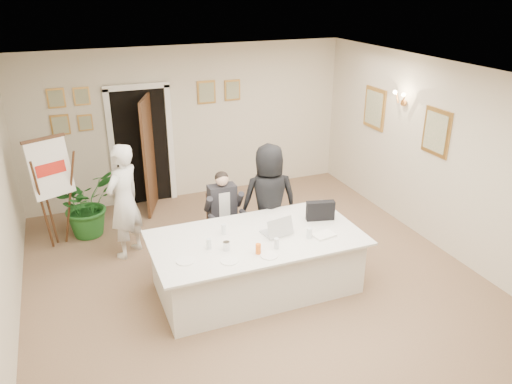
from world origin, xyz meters
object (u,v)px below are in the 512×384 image
object	(u,v)px
conference_table	(256,262)
flip_chart	(53,199)
paper_stack	(324,235)
laptop	(276,223)
steel_jug	(226,246)
laptop_bag	(320,211)
potted_palm	(86,204)
standing_man	(124,201)
oj_glass	(258,249)
standing_woman	(269,200)
seated_man	(223,212)

from	to	relation	value
conference_table	flip_chart	bearing A→B (deg)	137.57
flip_chart	paper_stack	distance (m)	4.10
laptop	steel_jug	distance (m)	0.78
laptop	laptop_bag	distance (m)	0.73
conference_table	potted_palm	distance (m)	3.14
standing_man	paper_stack	size ratio (longest dim) A/B	6.18
oj_glass	paper_stack	bearing A→B (deg)	5.89
potted_palm	steel_jug	world-z (taller)	potted_palm
laptop	standing_woman	bearing A→B (deg)	62.97
conference_table	seated_man	distance (m)	1.14
standing_woman	standing_man	bearing A→B (deg)	-8.60
flip_chart	standing_man	bearing A→B (deg)	-34.07
laptop	paper_stack	xyz separation A→B (m)	(0.54, -0.32, -0.13)
standing_woman	oj_glass	distance (m)	1.44
laptop_bag	oj_glass	size ratio (longest dim) A/B	2.98
laptop	oj_glass	world-z (taller)	laptop
conference_table	potted_palm	world-z (taller)	potted_palm
standing_woman	potted_palm	size ratio (longest dim) A/B	1.59
conference_table	laptop	xyz separation A→B (m)	(0.28, 0.01, 0.52)
flip_chart	laptop_bag	distance (m)	4.00
laptop	steel_jug	bearing A→B (deg)	-175.75
seated_man	paper_stack	xyz separation A→B (m)	(0.90, -1.42, 0.14)
conference_table	oj_glass	world-z (taller)	oj_glass
seated_man	steel_jug	distance (m)	1.35
steel_jug	laptop_bag	bearing A→B (deg)	12.22
oj_glass	conference_table	bearing A→B (deg)	71.01
seated_man	oj_glass	distance (m)	1.53
flip_chart	laptop_bag	xyz separation A→B (m)	(3.42, -2.07, 0.11)
conference_table	laptop_bag	xyz separation A→B (m)	(1.00, 0.14, 0.52)
standing_man	laptop_bag	distance (m)	2.84
seated_man	steel_jug	xyz separation A→B (m)	(-0.38, -1.29, 0.18)
paper_stack	conference_table	bearing A→B (deg)	159.30
paper_stack	steel_jug	xyz separation A→B (m)	(-1.29, 0.13, 0.04)
seated_man	standing_man	xyz separation A→B (m)	(-1.37, 0.45, 0.22)
laptop	laptop_bag	bearing A→B (deg)	0.49
standing_man	steel_jug	size ratio (longest dim) A/B	15.77
seated_man	flip_chart	bearing A→B (deg)	167.68
standing_man	steel_jug	xyz separation A→B (m)	(0.98, -1.74, -0.04)
potted_palm	laptop	bearing A→B (deg)	-47.59
steel_jug	standing_woman	bearing A→B (deg)	45.64
standing_man	laptop	world-z (taller)	standing_man
conference_table	steel_jug	xyz separation A→B (m)	(-0.47, -0.18, 0.44)
standing_woman	steel_jug	xyz separation A→B (m)	(-1.01, -1.04, -0.02)
oj_glass	steel_jug	bearing A→B (deg)	145.10
paper_stack	potted_palm	bearing A→B (deg)	135.07
conference_table	oj_glass	xyz separation A→B (m)	(-0.14, -0.41, 0.45)
laptop	oj_glass	bearing A→B (deg)	-145.14
conference_table	steel_jug	distance (m)	0.67
laptop	paper_stack	distance (m)	0.64
seated_man	laptop	size ratio (longest dim) A/B	3.41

